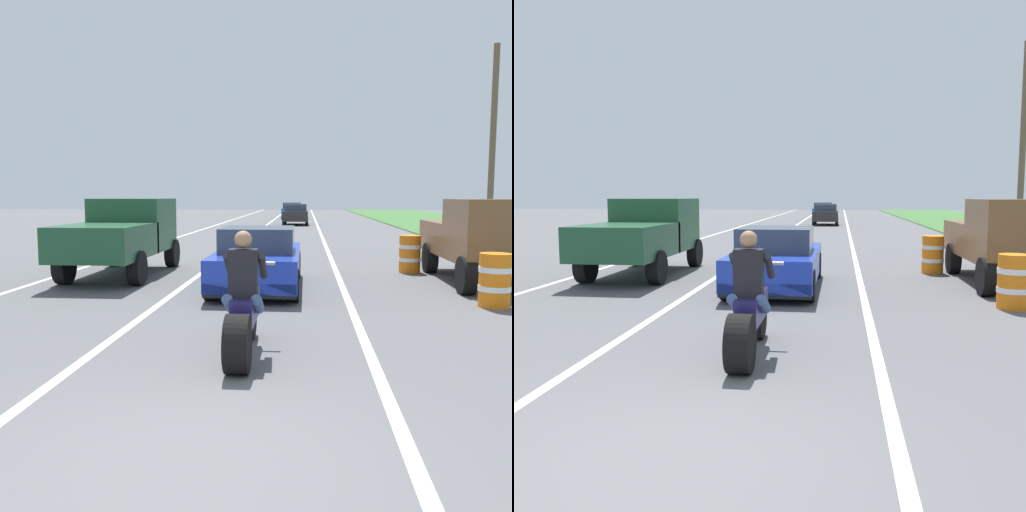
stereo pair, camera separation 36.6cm
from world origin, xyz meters
The scene contains 13 objects.
ground_plane centered at (0.00, 0.00, 0.00)m, with size 160.00×160.00×0.00m, color #565659.
lane_stripe_left_solid centered at (-5.40, 20.00, 0.00)m, with size 0.14×120.00×0.01m, color white.
lane_stripe_right_solid centered at (1.80, 20.00, 0.00)m, with size 0.14×120.00×0.01m, color white.
lane_stripe_centre_dashed centered at (-1.80, 20.00, 0.00)m, with size 0.14×120.00×0.01m, color white.
motorcycle_with_rider centered at (0.18, 2.85, 0.59)m, with size 0.70×2.21×1.62m.
sports_car_blue centered at (-0.08, 8.15, 0.63)m, with size 1.84×4.30×1.37m.
pickup_truck_left_lane_dark_green centered at (-3.77, 9.91, 1.11)m, with size 2.02×4.80×1.98m.
pickup_truck_right_shoulder_brown centered at (5.17, 9.47, 1.11)m, with size 2.02×4.80×1.98m.
utility_pole_roadside centered at (8.35, 18.96, 3.99)m, with size 0.24×0.24×7.98m, color brown.
construction_barrel_nearest centered at (4.45, 6.47, 0.50)m, with size 0.58×0.58×1.00m.
construction_barrel_mid centered at (3.76, 11.06, 0.50)m, with size 0.58×0.58×1.00m.
distant_car_far_ahead centered at (0.24, 35.71, 0.77)m, with size 1.80×4.00×1.50m.
distant_car_further_ahead centered at (-0.24, 45.05, 0.77)m, with size 1.80×4.00×1.50m.
Camera 2 is at (1.31, -3.81, 2.04)m, focal length 38.27 mm.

